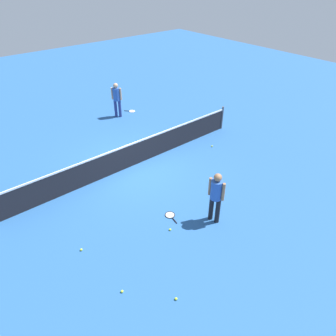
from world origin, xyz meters
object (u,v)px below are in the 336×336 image
player_far_side (117,97)px  tennis_ball_by_net (212,146)px  tennis_ball_midcourt (81,250)px  tennis_ball_baseline (122,291)px  tennis_ball_stray_left (170,230)px  tennis_ball_near_player (176,299)px  tennis_racket_far_player (132,111)px  player_near_side (216,194)px  tennis_racket_near_player (170,215)px

player_far_side → tennis_ball_by_net: (1.40, -5.13, -0.98)m
tennis_ball_midcourt → player_far_side: bearing=51.3°
tennis_ball_baseline → tennis_ball_stray_left: size_ratio=1.00×
tennis_ball_midcourt → tennis_ball_stray_left: size_ratio=1.00×
tennis_ball_near_player → tennis_ball_baseline: 1.29m
tennis_racket_far_player → tennis_ball_stray_left: bearing=-116.7°
tennis_ball_by_net → tennis_ball_stray_left: (-4.48, -2.60, 0.00)m
tennis_ball_midcourt → tennis_racket_far_player: bearing=47.6°
tennis_ball_by_net → tennis_racket_far_player: bearing=96.0°
tennis_racket_far_player → tennis_ball_by_net: size_ratio=8.21×
tennis_ball_by_net → tennis_ball_baseline: size_ratio=1.00×
player_near_side → player_far_side: bearing=77.8°
tennis_racket_far_player → tennis_ball_by_net: tennis_ball_by_net is taller
tennis_racket_far_player → tennis_ball_by_net: bearing=-84.0°
player_far_side → tennis_ball_baseline: player_far_side is taller
tennis_ball_near_player → tennis_ball_midcourt: same height
player_far_side → tennis_ball_midcourt: bearing=-128.7°
tennis_racket_near_player → tennis_racket_far_player: same height
tennis_ball_by_net → tennis_ball_midcourt: bearing=-166.4°
player_near_side → tennis_ball_near_player: bearing=-153.6°
tennis_ball_midcourt → tennis_ball_stray_left: (2.34, -0.96, 0.00)m
player_far_side → tennis_ball_midcourt: player_far_side is taller
player_near_side → tennis_racket_near_player: (-0.89, 0.97, -1.00)m
tennis_racket_near_player → tennis_ball_by_net: (4.07, 2.13, 0.02)m
tennis_racket_near_player → player_far_side: bearing=69.8°
tennis_ball_near_player → tennis_ball_baseline: size_ratio=1.00×
player_near_side → tennis_ball_baseline: size_ratio=25.76×
player_near_side → player_far_side: size_ratio=1.00×
tennis_ball_midcourt → tennis_ball_stray_left: 2.53m
tennis_ball_by_net → player_far_side: bearing=105.3°
player_near_side → tennis_ball_near_player: (-2.61, -1.30, -0.98)m
tennis_ball_midcourt → tennis_ball_baseline: bearing=-84.8°
player_near_side → tennis_racket_near_player: 1.65m
player_near_side → tennis_ball_near_player: 3.08m
player_far_side → tennis_ball_stray_left: bearing=-111.7°
player_far_side → tennis_ball_stray_left: player_far_side is taller
tennis_racket_far_player → tennis_ball_near_player: tennis_ball_near_player is taller
player_far_side → tennis_racket_far_player: size_ratio=3.14×
player_far_side → tennis_racket_far_player: (0.85, 0.09, -1.00)m
tennis_ball_stray_left → tennis_ball_near_player: bearing=-126.3°
player_far_side → tennis_ball_baseline: 10.09m
player_near_side → tennis_ball_by_net: player_near_side is taller
tennis_ball_near_player → tennis_racket_far_player: bearing=61.4°
player_near_side → tennis_ball_baseline: 3.62m
tennis_ball_by_net → tennis_ball_baseline: 7.49m
player_near_side → tennis_racket_near_player: player_near_side is taller
player_far_side → tennis_ball_by_net: size_ratio=25.76×
player_far_side → tennis_ball_near_player: size_ratio=25.76×
player_near_side → tennis_ball_stray_left: player_near_side is taller
tennis_racket_near_player → tennis_ball_midcourt: (-2.75, 0.49, 0.02)m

